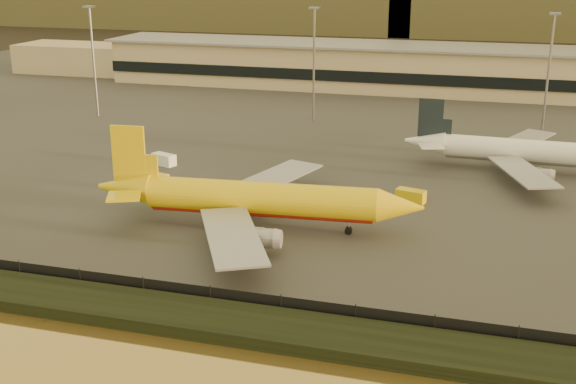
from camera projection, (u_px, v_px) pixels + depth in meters
name	position (u px, v px, depth m)	size (l,w,h in m)	color
ground	(235.00, 259.00, 91.05)	(900.00, 900.00, 0.00)	black
embankment	(178.00, 315.00, 75.32)	(320.00, 7.00, 1.40)	black
tarmac	(367.00, 110.00, 177.71)	(320.00, 220.00, 0.20)	#2D2D2D
perimeter_fence	(193.00, 294.00, 78.78)	(300.00, 0.05, 2.20)	black
terminal_building	(337.00, 66.00, 207.50)	(202.00, 25.00, 12.60)	tan
apron_light_masts	(424.00, 60.00, 150.63)	(152.20, 12.20, 25.40)	slate
dhl_cargo_jet	(255.00, 200.00, 99.73)	(46.30, 45.15, 13.82)	#DCB60B
white_narrowbody_jet	(524.00, 152.00, 126.00)	(41.79, 40.86, 12.03)	white
gse_vehicle_yellow	(411.00, 196.00, 111.08)	(4.44, 2.00, 2.00)	#DCB60B
gse_vehicle_white	(164.00, 159.00, 130.85)	(4.54, 2.04, 2.04)	white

